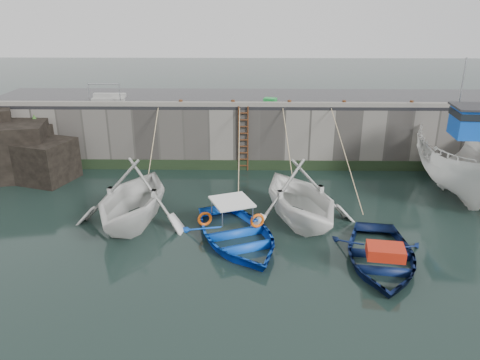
{
  "coord_description": "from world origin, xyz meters",
  "views": [
    {
      "loc": [
        -1.78,
        -11.95,
        7.8
      ],
      "look_at": [
        -2.08,
        5.39,
        1.2
      ],
      "focal_mm": 35.0,
      "sensor_mm": 36.0,
      "label": 1
    }
  ],
  "objects_px": {
    "boat_near_blue": "(237,241)",
    "bollard_a": "(181,103)",
    "boat_near_blacktrim": "(299,221)",
    "boat_near_white": "(134,222)",
    "ladder": "(243,139)",
    "boat_far_white": "(459,163)",
    "fish_crate": "(270,101)",
    "bollard_c": "(289,103)",
    "bollard_e": "(411,103)",
    "bollard_b": "(233,103)",
    "boat_near_navy": "(380,262)",
    "bollard_d": "(344,103)"
  },
  "relations": [
    {
      "from": "boat_near_blue",
      "to": "bollard_a",
      "type": "bearing_deg",
      "value": 88.64
    },
    {
      "from": "boat_near_blacktrim",
      "to": "boat_near_white",
      "type": "bearing_deg",
      "value": 163.25
    },
    {
      "from": "ladder",
      "to": "boat_near_white",
      "type": "height_order",
      "value": "ladder"
    },
    {
      "from": "boat_near_blacktrim",
      "to": "boat_far_white",
      "type": "xyz_separation_m",
      "value": [
        7.27,
        3.3,
        1.23
      ]
    },
    {
      "from": "bollard_a",
      "to": "boat_far_white",
      "type": "bearing_deg",
      "value": -12.39
    },
    {
      "from": "boat_near_white",
      "to": "boat_near_blacktrim",
      "type": "height_order",
      "value": "boat_near_white"
    },
    {
      "from": "fish_crate",
      "to": "bollard_a",
      "type": "bearing_deg",
      "value": -152.72
    },
    {
      "from": "boat_far_white",
      "to": "bollard_a",
      "type": "xyz_separation_m",
      "value": [
        -12.45,
        2.74,
        2.07
      ]
    },
    {
      "from": "boat_near_blue",
      "to": "boat_near_blacktrim",
      "type": "xyz_separation_m",
      "value": [
        2.33,
        1.67,
        0.0
      ]
    },
    {
      "from": "ladder",
      "to": "boat_far_white",
      "type": "bearing_deg",
      "value": -14.25
    },
    {
      "from": "bollard_c",
      "to": "bollard_e",
      "type": "xyz_separation_m",
      "value": [
        5.8,
        0.0,
        0.0
      ]
    },
    {
      "from": "boat_near_blacktrim",
      "to": "bollard_b",
      "type": "relative_size",
      "value": 18.22
    },
    {
      "from": "boat_near_white",
      "to": "fish_crate",
      "type": "relative_size",
      "value": 8.89
    },
    {
      "from": "boat_near_white",
      "to": "boat_near_navy",
      "type": "height_order",
      "value": "boat_near_white"
    },
    {
      "from": "boat_near_blue",
      "to": "boat_far_white",
      "type": "height_order",
      "value": "boat_far_white"
    },
    {
      "from": "boat_near_white",
      "to": "boat_near_blue",
      "type": "distance_m",
      "value": 4.18
    },
    {
      "from": "boat_near_blacktrim",
      "to": "bollard_d",
      "type": "xyz_separation_m",
      "value": [
        2.61,
        6.04,
        3.3
      ]
    },
    {
      "from": "boat_far_white",
      "to": "boat_near_blue",
      "type": "bearing_deg",
      "value": -147.33
    },
    {
      "from": "boat_near_navy",
      "to": "bollard_b",
      "type": "distance_m",
      "value": 10.83
    },
    {
      "from": "boat_near_blacktrim",
      "to": "bollard_e",
      "type": "bearing_deg",
      "value": 27.26
    },
    {
      "from": "boat_far_white",
      "to": "bollard_b",
      "type": "bearing_deg",
      "value": 169.92
    },
    {
      "from": "boat_near_navy",
      "to": "bollard_d",
      "type": "relative_size",
      "value": 16.29
    },
    {
      "from": "boat_near_white",
      "to": "bollard_a",
      "type": "distance_m",
      "value": 7.16
    },
    {
      "from": "ladder",
      "to": "boat_near_white",
      "type": "bearing_deg",
      "value": -124.46
    },
    {
      "from": "boat_near_blacktrim",
      "to": "bollard_e",
      "type": "relative_size",
      "value": 18.22
    },
    {
      "from": "boat_near_blacktrim",
      "to": "boat_far_white",
      "type": "bearing_deg",
      "value": 5.61
    },
    {
      "from": "ladder",
      "to": "boat_near_navy",
      "type": "distance_m",
      "value": 9.91
    },
    {
      "from": "boat_near_blacktrim",
      "to": "bollard_e",
      "type": "height_order",
      "value": "bollard_e"
    },
    {
      "from": "bollard_e",
      "to": "boat_near_navy",
      "type": "bearing_deg",
      "value": -111.28
    },
    {
      "from": "boat_far_white",
      "to": "bollard_a",
      "type": "distance_m",
      "value": 12.92
    },
    {
      "from": "fish_crate",
      "to": "bollard_b",
      "type": "height_order",
      "value": "bollard_b"
    },
    {
      "from": "ladder",
      "to": "fish_crate",
      "type": "xyz_separation_m",
      "value": [
        1.31,
        0.93,
        1.7
      ]
    },
    {
      "from": "boat_near_navy",
      "to": "bollard_d",
      "type": "bearing_deg",
      "value": 96.54
    },
    {
      "from": "boat_near_navy",
      "to": "fish_crate",
      "type": "height_order",
      "value": "fish_crate"
    },
    {
      "from": "boat_near_blacktrim",
      "to": "boat_far_white",
      "type": "height_order",
      "value": "boat_far_white"
    },
    {
      "from": "boat_near_white",
      "to": "ladder",
      "type": "bearing_deg",
      "value": 63.19
    },
    {
      "from": "fish_crate",
      "to": "bollard_c",
      "type": "relative_size",
      "value": 2.09
    },
    {
      "from": "boat_near_navy",
      "to": "boat_near_blue",
      "type": "bearing_deg",
      "value": 172.6
    },
    {
      "from": "boat_near_navy",
      "to": "bollard_e",
      "type": "xyz_separation_m",
      "value": [
        3.52,
        9.03,
        3.3
      ]
    },
    {
      "from": "boat_near_navy",
      "to": "bollard_b",
      "type": "bearing_deg",
      "value": 127.45
    },
    {
      "from": "boat_far_white",
      "to": "bollard_e",
      "type": "relative_size",
      "value": 28.1
    },
    {
      "from": "boat_near_blue",
      "to": "fish_crate",
      "type": "distance_m",
      "value": 9.05
    },
    {
      "from": "boat_near_navy",
      "to": "fish_crate",
      "type": "xyz_separation_m",
      "value": [
        -3.17,
        9.62,
        3.29
      ]
    },
    {
      "from": "boat_near_navy",
      "to": "boat_far_white",
      "type": "height_order",
      "value": "boat_far_white"
    },
    {
      "from": "bollard_b",
      "to": "bollard_e",
      "type": "bearing_deg",
      "value": 0.0
    },
    {
      "from": "boat_near_blue",
      "to": "boat_near_navy",
      "type": "height_order",
      "value": "boat_near_blue"
    },
    {
      "from": "boat_near_navy",
      "to": "bollard_b",
      "type": "height_order",
      "value": "bollard_b"
    },
    {
      "from": "bollard_a",
      "to": "bollard_d",
      "type": "xyz_separation_m",
      "value": [
        7.8,
        0.0,
        0.0
      ]
    },
    {
      "from": "ladder",
      "to": "bollard_c",
      "type": "bearing_deg",
      "value": 8.67
    },
    {
      "from": "boat_near_navy",
      "to": "bollard_a",
      "type": "height_order",
      "value": "bollard_a"
    }
  ]
}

